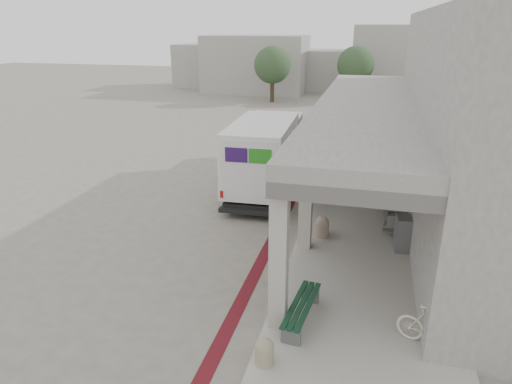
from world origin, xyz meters
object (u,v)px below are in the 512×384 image
(utility_cabinet, at_px, (404,234))
(bicycle_cream, at_px, (434,329))
(fedex_truck, at_px, (266,152))
(bench, at_px, (301,309))

(utility_cabinet, distance_m, bicycle_cream, 4.54)
(fedex_truck, relative_size, utility_cabinet, 6.76)
(fedex_truck, xyz_separation_m, bench, (2.90, -8.87, -1.14))
(bicycle_cream, bearing_deg, utility_cabinet, 26.63)
(bench, relative_size, utility_cabinet, 1.94)
(utility_cabinet, bearing_deg, fedex_truck, 134.39)
(bench, bearing_deg, bicycle_cream, 1.61)
(fedex_truck, relative_size, bicycle_cream, 4.58)
(utility_cabinet, bearing_deg, bicycle_cream, -89.80)
(fedex_truck, distance_m, bicycle_cream, 10.78)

